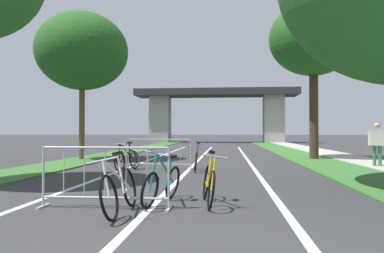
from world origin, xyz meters
name	(u,v)px	position (x,y,z in m)	size (l,w,h in m)	color
grass_verge_left	(125,152)	(-5.12, 20.79, 0.03)	(2.09, 50.82, 0.05)	#386B2D
grass_verge_right	(291,153)	(5.12, 20.79, 0.03)	(2.09, 50.82, 0.05)	#386B2D
sidewalk_path_right	(325,153)	(7.13, 20.79, 0.04)	(1.94, 50.82, 0.08)	#ADA89E
lane_stripe_center	(198,160)	(0.00, 14.70, 0.00)	(0.14, 29.40, 0.01)	silver
lane_stripe_right_lane	(248,161)	(2.24, 14.70, 0.00)	(0.14, 29.40, 0.01)	silver
lane_stripe_left_lane	(149,160)	(-2.24, 14.70, 0.00)	(0.14, 29.40, 0.01)	silver
overpass_bridge	(216,106)	(0.00, 42.00, 4.37)	(19.04, 4.20, 6.31)	#2D2D30
tree_left_pine_far	(82,52)	(-5.31, 14.40, 4.97)	(4.17, 4.17, 6.76)	brown
tree_right_pine_near	(313,39)	(5.32, 15.67, 5.61)	(4.09, 4.09, 7.39)	#3D2D1E
crowd_barrier_nearest	(105,178)	(-0.76, 4.21, 0.52)	(2.25, 0.46, 1.05)	#ADADB2
crowd_barrier_second	(159,154)	(-1.02, 10.64, 0.52)	(2.25, 0.46, 1.05)	#ADADB2
bicycle_orange_0	(126,158)	(-2.32, 11.14, 0.35)	(0.55, 1.62, 0.93)	black
bicycle_yellow_1	(209,183)	(0.97, 4.74, 0.38)	(0.53, 1.67, 0.95)	black
bicycle_white_2	(120,190)	(-0.40, 3.83, 0.38)	(0.48, 1.75, 0.97)	black
bicycle_purple_3	(196,160)	(0.28, 10.23, 0.38)	(0.52, 1.68, 0.98)	black
bicycle_teal_4	(163,184)	(0.14, 4.71, 0.36)	(0.53, 1.66, 0.98)	black
bicycle_black_5	(127,160)	(-2.04, 10.23, 0.36)	(0.63, 1.60, 0.95)	black
pedestrian_strolling	(377,140)	(6.65, 11.88, 0.99)	(0.58, 0.37, 1.62)	#33723F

